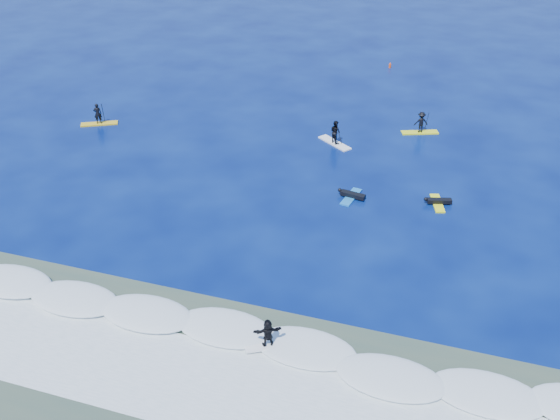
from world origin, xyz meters
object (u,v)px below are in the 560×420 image
(sup_paddler_right, at_px, (421,124))
(marker_buoy, at_px, (390,65))
(prone_paddler_far, at_px, (351,195))
(sup_paddler_left, at_px, (98,117))
(wave_surfer, at_px, (268,334))
(sup_paddler_center, at_px, (335,134))
(prone_paddler_near, at_px, (438,202))

(sup_paddler_right, bearing_deg, marker_buoy, 86.84)
(prone_paddler_far, bearing_deg, sup_paddler_right, -5.03)
(marker_buoy, bearing_deg, prone_paddler_far, -86.34)
(sup_paddler_left, height_order, wave_surfer, sup_paddler_left)
(sup_paddler_center, xyz_separation_m, sup_paddler_right, (5.88, 3.87, -0.02))
(prone_paddler_far, distance_m, marker_buoy, 25.98)
(sup_paddler_center, xyz_separation_m, prone_paddler_far, (2.87, -7.49, -0.63))
(sup_paddler_right, distance_m, prone_paddler_far, 11.77)
(sup_paddler_left, relative_size, prone_paddler_far, 1.20)
(sup_paddler_right, bearing_deg, prone_paddler_far, -125.79)
(sup_paddler_center, height_order, sup_paddler_right, sup_paddler_center)
(sup_paddler_right, bearing_deg, prone_paddler_near, -98.22)
(sup_paddler_right, height_order, wave_surfer, sup_paddler_right)
(wave_surfer, xyz_separation_m, marker_buoy, (-0.87, 40.46, -0.61))
(sup_paddler_left, bearing_deg, sup_paddler_right, -13.31)
(marker_buoy, bearing_deg, wave_surfer, -88.77)
(prone_paddler_near, bearing_deg, sup_paddler_right, -2.98)
(prone_paddler_near, xyz_separation_m, marker_buoy, (-7.04, 25.04, 0.10))
(sup_paddler_center, distance_m, prone_paddler_far, 8.04)
(sup_paddler_center, bearing_deg, sup_paddler_right, 69.79)
(sup_paddler_center, relative_size, prone_paddler_near, 1.26)
(sup_paddler_left, height_order, prone_paddler_far, sup_paddler_left)
(sup_paddler_center, distance_m, wave_surfer, 22.11)
(prone_paddler_near, height_order, marker_buoy, marker_buoy)
(sup_paddler_left, relative_size, wave_surfer, 1.36)
(sup_paddler_left, height_order, marker_buoy, sup_paddler_left)
(sup_paddler_left, distance_m, prone_paddler_near, 27.45)
(sup_paddler_left, bearing_deg, wave_surfer, -70.58)
(marker_buoy, bearing_deg, sup_paddler_right, -72.22)
(sup_paddler_right, xyz_separation_m, wave_surfer, (-3.81, -25.89, 0.08))
(wave_surfer, bearing_deg, sup_paddler_left, 107.85)
(sup_paddler_right, bearing_deg, wave_surfer, -119.30)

